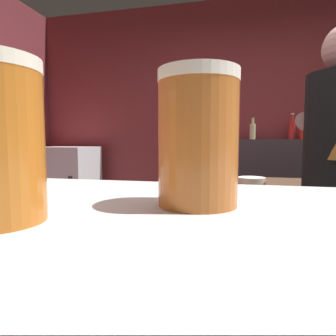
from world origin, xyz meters
TOP-DOWN VIEW (x-y plane):
  - wall_back at (0.00, 2.20)m, footprint 5.20×0.10m
  - prep_counter at (0.35, 0.72)m, footprint 2.10×0.60m
  - back_shelf at (0.13, 1.92)m, footprint 0.79×0.36m
  - mini_fridge at (-2.06, 1.75)m, footprint 0.58×0.58m
  - mixing_bowl at (-0.10, 0.61)m, footprint 0.17×0.17m
  - pint_glass_far at (-0.24, -0.94)m, footprint 0.08×0.08m
  - bottle_olive_oil at (0.35, 2.01)m, footprint 0.07×0.07m
  - bottle_vinegar at (-0.04, 1.93)m, footprint 0.06×0.06m
  - bottle_hot_sauce at (0.45, 1.98)m, footprint 0.06×0.06m

SIDE VIEW (x-z plane):
  - prep_counter at x=0.35m, z-range 0.00..0.90m
  - mini_fridge at x=-2.06m, z-range 0.00..1.10m
  - back_shelf at x=0.13m, z-range 0.00..1.18m
  - mixing_bowl at x=-0.10m, z-range 0.90..0.94m
  - pint_glass_far at x=-0.24m, z-range 1.10..1.23m
  - bottle_vinegar at x=-0.04m, z-range 1.15..1.39m
  - bottle_hot_sauce at x=0.45m, z-range 1.15..1.39m
  - bottle_olive_oil at x=0.35m, z-range 1.15..1.41m
  - wall_back at x=0.00m, z-range 0.00..2.70m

